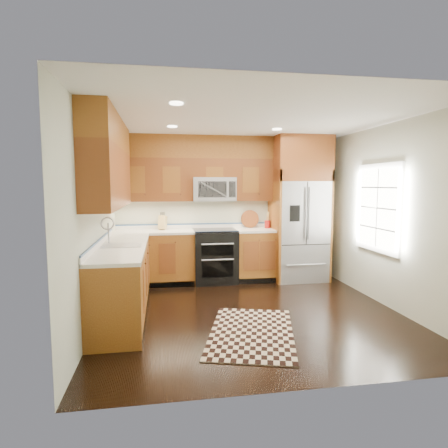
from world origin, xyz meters
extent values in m
plane|color=black|center=(0.00, 0.00, 0.00)|extent=(4.00, 4.00, 0.00)
cube|color=beige|center=(0.00, 2.00, 1.30)|extent=(4.00, 0.02, 2.60)
cube|color=beige|center=(-2.00, 0.00, 1.30)|extent=(0.02, 4.00, 2.60)
cube|color=beige|center=(2.00, 0.00, 1.30)|extent=(0.02, 4.00, 2.60)
cube|color=white|center=(1.98, 0.20, 1.40)|extent=(0.04, 1.10, 1.30)
cube|color=white|center=(1.97, 0.20, 1.40)|extent=(0.02, 0.95, 1.15)
cube|color=#945B1C|center=(-1.31, 1.70, 0.45)|extent=(1.37, 0.60, 0.90)
cube|color=#945B1C|center=(0.49, 1.70, 0.45)|extent=(0.72, 0.60, 0.90)
cube|color=#945B1C|center=(-1.70, 0.20, 0.45)|extent=(0.60, 2.40, 0.90)
cube|color=white|center=(-0.57, 1.70, 0.92)|extent=(2.85, 0.62, 0.04)
cube|color=white|center=(-1.70, 0.20, 0.92)|extent=(0.62, 2.40, 0.04)
cube|color=brown|center=(-0.57, 1.83, 1.83)|extent=(2.85, 0.33, 0.75)
cube|color=brown|center=(-1.83, 0.20, 1.83)|extent=(0.33, 2.40, 0.75)
cube|color=#945B1C|center=(-0.57, 1.83, 2.40)|extent=(2.85, 0.33, 0.40)
cube|color=#945B1C|center=(-1.83, 0.20, 2.40)|extent=(0.33, 2.40, 0.40)
cube|color=black|center=(-0.25, 1.67, 0.46)|extent=(0.76, 0.64, 0.92)
cube|color=black|center=(-0.25, 1.67, 0.94)|extent=(0.76, 0.60, 0.02)
cube|color=black|center=(-0.25, 1.35, 0.62)|extent=(0.55, 0.01, 0.18)
cube|color=black|center=(-0.25, 1.35, 0.30)|extent=(0.55, 0.01, 0.28)
cylinder|color=#B2B2B7|center=(-0.25, 1.33, 0.74)|extent=(0.55, 0.02, 0.02)
cylinder|color=#B2B2B7|center=(-0.25, 1.33, 0.47)|extent=(0.55, 0.02, 0.02)
cube|color=#B2B2B7|center=(-0.25, 1.80, 1.66)|extent=(0.76, 0.40, 0.42)
cube|color=black|center=(-0.30, 1.60, 1.66)|extent=(0.50, 0.01, 0.28)
cube|color=#B2B2B7|center=(1.30, 1.63, 0.90)|extent=(0.90, 0.74, 1.80)
cube|color=black|center=(1.30, 1.26, 1.25)|extent=(0.01, 0.01, 1.08)
cube|color=black|center=(1.08, 1.25, 1.25)|extent=(0.18, 0.01, 0.28)
cube|color=#945B1C|center=(0.83, 1.63, 1.00)|extent=(0.04, 0.74, 2.00)
cube|color=#945B1C|center=(1.77, 1.63, 1.00)|extent=(0.04, 0.74, 2.00)
cube|color=brown|center=(1.30, 1.63, 2.20)|extent=(0.98, 0.74, 0.80)
cube|color=#B2B2B7|center=(-1.70, 0.20, 0.95)|extent=(0.50, 0.42, 0.02)
cylinder|color=#B2B2B7|center=(-1.90, 0.42, 1.08)|extent=(0.02, 0.02, 0.28)
torus|color=#B2B2B7|center=(-1.90, 0.34, 1.22)|extent=(0.18, 0.02, 0.18)
cube|color=black|center=(-0.15, -0.72, 0.01)|extent=(1.36, 1.80, 0.01)
cube|color=tan|center=(-1.17, 1.91, 1.06)|extent=(0.16, 0.18, 0.25)
cylinder|color=#A41714|center=(0.75, 1.79, 1.01)|extent=(0.14, 0.14, 0.14)
cylinder|color=brown|center=(0.45, 1.94, 0.95)|extent=(0.38, 0.38, 0.02)
camera|label=1|loc=(-1.16, -4.86, 1.74)|focal=30.00mm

